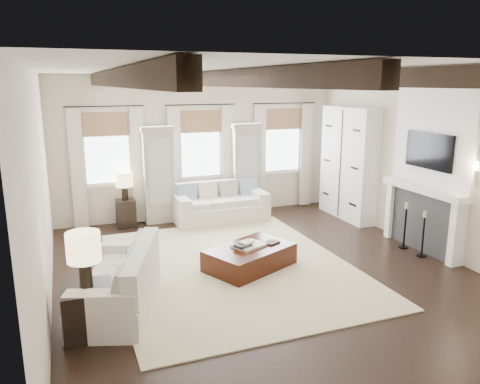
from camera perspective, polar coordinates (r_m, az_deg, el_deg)
name	(u,v)px	position (r m, az deg, el deg)	size (l,w,h in m)	color
ground	(266,274)	(7.72, 3.24, -9.90)	(7.50, 7.50, 0.00)	black
room_shell	(286,149)	(8.31, 5.60, 5.28)	(6.54, 7.54, 3.22)	beige
area_rug	(231,266)	(7.97, -1.07, -9.04)	(3.82, 4.84, 0.02)	beige
sofa_back	(220,206)	(10.44, -2.46, -1.66)	(2.03, 0.92, 0.87)	silver
sofa_left	(123,283)	(6.71, -14.13, -10.73)	(1.49, 2.17, 0.85)	silver
ottoman	(250,258)	(7.85, 1.19, -8.02)	(1.42, 0.89, 0.37)	black
tray	(249,245)	(7.80, 1.10, -6.52)	(0.50, 0.38, 0.04)	white
book_lower	(243,245)	(7.69, 0.35, -6.50)	(0.26, 0.20, 0.04)	#262628
book_upper	(247,242)	(7.74, 0.82, -6.11)	(0.22, 0.17, 0.03)	beige
book_loose	(272,242)	(7.98, 3.89, -6.14)	(0.24, 0.18, 0.03)	#262628
side_table_front	(89,310)	(6.19, -17.98, -13.54)	(0.61, 0.61, 0.61)	black
lamp_front	(84,250)	(5.89, -18.52, -6.75)	(0.40, 0.40, 0.69)	black
side_table_back	(126,213)	(10.33, -13.72, -2.52)	(0.39, 0.39, 0.59)	black
lamp_back	(124,181)	(10.16, -13.94, 1.31)	(0.35, 0.35, 0.61)	black
candlestick_near	(423,238)	(8.91, 21.40, -5.23)	(0.17, 0.17, 0.83)	black
candlestick_far	(405,229)	(9.24, 19.45, -4.32)	(0.18, 0.18, 0.87)	black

